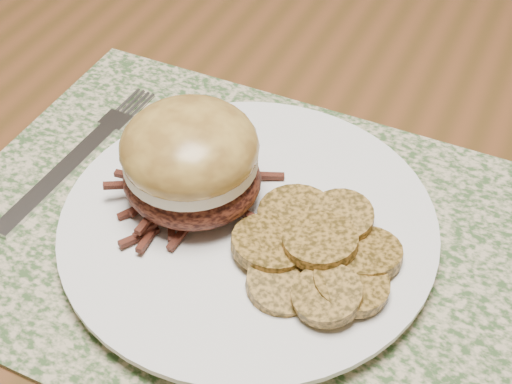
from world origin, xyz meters
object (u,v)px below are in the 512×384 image
(dining_table, at_px, (318,239))
(pork_sandwich, at_px, (191,161))
(dinner_plate, at_px, (248,226))
(fork, at_px, (81,155))

(dining_table, xyz_separation_m, pork_sandwich, (-0.07, -0.08, 0.14))
(dinner_plate, relative_size, pork_sandwich, 2.42)
(dining_table, bearing_deg, fork, -159.88)
(dinner_plate, distance_m, fork, 0.16)
(dining_table, distance_m, dinner_plate, 0.13)
(fork, bearing_deg, pork_sandwich, -5.11)
(pork_sandwich, xyz_separation_m, fork, (-0.12, 0.02, -0.05))
(dinner_plate, xyz_separation_m, fork, (-0.16, 0.02, -0.01))
(dining_table, bearing_deg, dinner_plate, -107.33)
(dining_table, relative_size, dinner_plate, 5.77)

